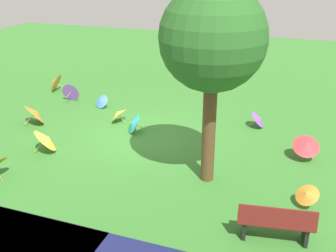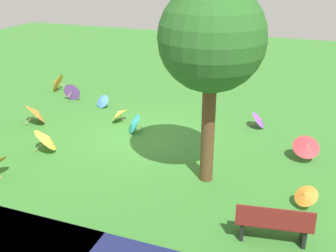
{
  "view_description": "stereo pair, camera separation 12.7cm",
  "coord_description": "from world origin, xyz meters",
  "px_view_note": "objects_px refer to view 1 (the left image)",
  "views": [
    {
      "loc": [
        -4.79,
        11.32,
        5.63
      ],
      "look_at": [
        -0.86,
        0.19,
        0.6
      ],
      "focal_mm": 42.57,
      "sensor_mm": 36.0,
      "label": 1
    },
    {
      "loc": [
        -4.91,
        11.28,
        5.63
      ],
      "look_at": [
        -0.86,
        0.19,
        0.6
      ],
      "focal_mm": 42.57,
      "sensor_mm": 36.0,
      "label": 2
    }
  ],
  "objects_px": {
    "parasol_yellow_1": "(47,139)",
    "parasol_purple_1": "(71,92)",
    "parasol_orange_5": "(306,194)",
    "parasol_yellow_0": "(118,114)",
    "parasol_red_1": "(306,145)",
    "park_bench": "(276,223)",
    "parasol_blue_0": "(101,101)",
    "parasol_orange_2": "(55,82)",
    "shade_tree": "(213,40)",
    "parasol_teal_1": "(132,123)",
    "parasol_orange_1": "(36,113)",
    "parasol_purple_0": "(259,119)"
  },
  "relations": [
    {
      "from": "parasol_orange_1",
      "to": "parasol_purple_1",
      "type": "height_order",
      "value": "parasol_orange_1"
    },
    {
      "from": "parasol_yellow_1",
      "to": "parasol_purple_1",
      "type": "bearing_deg",
      "value": -66.68
    },
    {
      "from": "shade_tree",
      "to": "parasol_teal_1",
      "type": "bearing_deg",
      "value": -34.4
    },
    {
      "from": "parasol_purple_1",
      "to": "parasol_orange_5",
      "type": "distance_m",
      "value": 10.79
    },
    {
      "from": "parasol_orange_1",
      "to": "parasol_yellow_1",
      "type": "bearing_deg",
      "value": 134.44
    },
    {
      "from": "parasol_orange_5",
      "to": "parasol_orange_2",
      "type": "bearing_deg",
      "value": -27.69
    },
    {
      "from": "shade_tree",
      "to": "parasol_teal_1",
      "type": "relative_size",
      "value": 5.9
    },
    {
      "from": "parasol_yellow_1",
      "to": "parasol_orange_2",
      "type": "height_order",
      "value": "parasol_orange_2"
    },
    {
      "from": "parasol_red_1",
      "to": "parasol_orange_5",
      "type": "bearing_deg",
      "value": 92.03
    },
    {
      "from": "parasol_orange_2",
      "to": "parasol_orange_5",
      "type": "relative_size",
      "value": 1.2
    },
    {
      "from": "parasol_orange_2",
      "to": "parasol_blue_0",
      "type": "height_order",
      "value": "parasol_orange_2"
    },
    {
      "from": "park_bench",
      "to": "parasol_yellow_0",
      "type": "distance_m",
      "value": 7.85
    },
    {
      "from": "parasol_yellow_1",
      "to": "parasol_red_1",
      "type": "height_order",
      "value": "parasol_yellow_1"
    },
    {
      "from": "parasol_blue_0",
      "to": "parasol_orange_5",
      "type": "xyz_separation_m",
      "value": [
        -8.0,
        4.54,
        0.09
      ]
    },
    {
      "from": "shade_tree",
      "to": "parasol_yellow_1",
      "type": "bearing_deg",
      "value": 0.19
    },
    {
      "from": "park_bench",
      "to": "shade_tree",
      "type": "relative_size",
      "value": 0.32
    },
    {
      "from": "shade_tree",
      "to": "parasol_yellow_0",
      "type": "bearing_deg",
      "value": -35.28
    },
    {
      "from": "park_bench",
      "to": "parasol_orange_5",
      "type": "height_order",
      "value": "park_bench"
    },
    {
      "from": "parasol_orange_1",
      "to": "parasol_yellow_0",
      "type": "bearing_deg",
      "value": -157.05
    },
    {
      "from": "parasol_yellow_0",
      "to": "parasol_orange_2",
      "type": "height_order",
      "value": "parasol_orange_2"
    },
    {
      "from": "park_bench",
      "to": "parasol_purple_0",
      "type": "relative_size",
      "value": 2.36
    },
    {
      "from": "shade_tree",
      "to": "parasol_orange_1",
      "type": "distance_m",
      "value": 7.81
    },
    {
      "from": "parasol_blue_0",
      "to": "parasol_teal_1",
      "type": "height_order",
      "value": "parasol_teal_1"
    },
    {
      "from": "parasol_purple_0",
      "to": "parasol_blue_0",
      "type": "relative_size",
      "value": 1.02
    },
    {
      "from": "parasol_red_1",
      "to": "parasol_blue_0",
      "type": "distance_m",
      "value": 8.16
    },
    {
      "from": "park_bench",
      "to": "parasol_purple_1",
      "type": "bearing_deg",
      "value": -35.66
    },
    {
      "from": "parasol_yellow_1",
      "to": "parasol_teal_1",
      "type": "bearing_deg",
      "value": -130.43
    },
    {
      "from": "parasol_purple_1",
      "to": "parasol_yellow_1",
      "type": "bearing_deg",
      "value": 113.32
    },
    {
      "from": "parasol_yellow_0",
      "to": "parasol_purple_0",
      "type": "bearing_deg",
      "value": -166.03
    },
    {
      "from": "parasol_purple_0",
      "to": "parasol_purple_1",
      "type": "height_order",
      "value": "parasol_purple_1"
    },
    {
      "from": "parasol_purple_0",
      "to": "parasol_orange_5",
      "type": "height_order",
      "value": "parasol_purple_0"
    },
    {
      "from": "parasol_red_1",
      "to": "park_bench",
      "type": "bearing_deg",
      "value": 83.09
    },
    {
      "from": "parasol_yellow_1",
      "to": "parasol_blue_0",
      "type": "relative_size",
      "value": 1.66
    },
    {
      "from": "parasol_orange_2",
      "to": "parasol_red_1",
      "type": "distance_m",
      "value": 11.38
    },
    {
      "from": "parasol_blue_0",
      "to": "parasol_orange_5",
      "type": "height_order",
      "value": "parasol_orange_5"
    },
    {
      "from": "parasol_orange_5",
      "to": "parasol_yellow_0",
      "type": "bearing_deg",
      "value": -26.95
    },
    {
      "from": "parasol_orange_1",
      "to": "parasol_teal_1",
      "type": "xyz_separation_m",
      "value": [
        -3.61,
        -0.46,
        -0.08
      ]
    },
    {
      "from": "parasol_purple_0",
      "to": "parasol_purple_1",
      "type": "xyz_separation_m",
      "value": [
        7.86,
        -0.29,
        0.07
      ]
    },
    {
      "from": "park_bench",
      "to": "parasol_blue_0",
      "type": "bearing_deg",
      "value": -39.43
    },
    {
      "from": "parasol_purple_1",
      "to": "parasol_orange_5",
      "type": "xyz_separation_m",
      "value": [
        -9.6,
        4.92,
        -0.03
      ]
    },
    {
      "from": "park_bench",
      "to": "parasol_yellow_1",
      "type": "bearing_deg",
      "value": -15.97
    },
    {
      "from": "park_bench",
      "to": "parasol_orange_1",
      "type": "xyz_separation_m",
      "value": [
        8.83,
        -3.79,
        -0.04
      ]
    },
    {
      "from": "parasol_yellow_0",
      "to": "parasol_orange_5",
      "type": "xyz_separation_m",
      "value": [
        -6.68,
        3.4,
        0.03
      ]
    },
    {
      "from": "park_bench",
      "to": "parasol_orange_1",
      "type": "bearing_deg",
      "value": -23.23
    },
    {
      "from": "parasol_purple_0",
      "to": "parasol_red_1",
      "type": "height_order",
      "value": "parasol_red_1"
    },
    {
      "from": "shade_tree",
      "to": "parasol_blue_0",
      "type": "xyz_separation_m",
      "value": [
        5.41,
        -4.04,
        -3.53
      ]
    },
    {
      "from": "parasol_orange_5",
      "to": "shade_tree",
      "type": "bearing_deg",
      "value": -10.96
    },
    {
      "from": "shade_tree",
      "to": "parasol_yellow_0",
      "type": "distance_m",
      "value": 6.1
    },
    {
      "from": "shade_tree",
      "to": "parasol_orange_2",
      "type": "distance_m",
      "value": 10.49
    },
    {
      "from": "parasol_blue_0",
      "to": "parasol_orange_2",
      "type": "bearing_deg",
      "value": -22.27
    }
  ]
}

